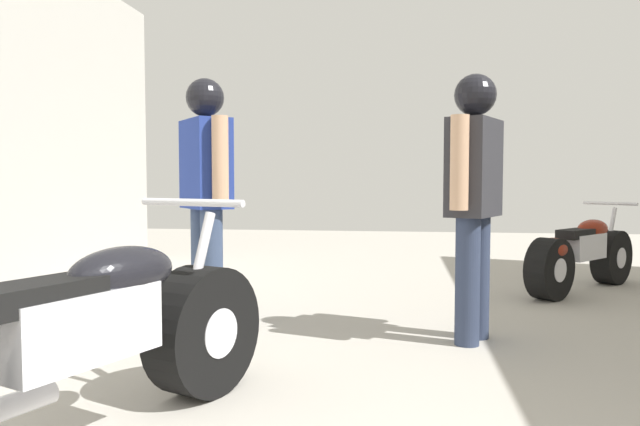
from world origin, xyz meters
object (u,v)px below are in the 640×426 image
at_px(motorcycle_maroon_cruiser, 70,353).
at_px(mechanic_with_helmet, 206,177).
at_px(motorcycle_black_naked, 581,255).
at_px(mechanic_in_blue, 474,183).

relative_size(motorcycle_maroon_cruiser, mechanic_with_helmet, 1.12).
bearing_deg(mechanic_with_helmet, motorcycle_black_naked, 27.90).
bearing_deg(mechanic_in_blue, motorcycle_black_naked, 57.37).
height_order(motorcycle_black_naked, mechanic_with_helmet, mechanic_with_helmet).
bearing_deg(motorcycle_black_naked, mechanic_with_helmet, -152.10).
height_order(motorcycle_black_naked, mechanic_in_blue, mechanic_in_blue).
relative_size(motorcycle_maroon_cruiser, mechanic_in_blue, 1.15).
height_order(mechanic_in_blue, mechanic_with_helmet, mechanic_with_helmet).
bearing_deg(motorcycle_maroon_cruiser, mechanic_in_blue, 47.52).
xyz_separation_m(motorcycle_maroon_cruiser, mechanic_in_blue, (1.67, 1.82, 0.62)).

